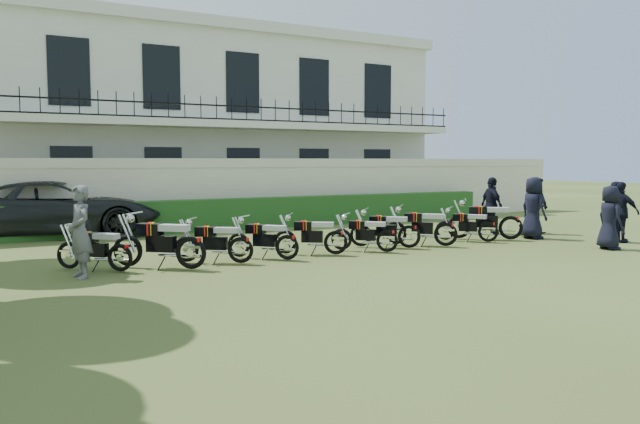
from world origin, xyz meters
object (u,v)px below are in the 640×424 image
Objects in this scene: motorcycle_0 at (120,251)px; officer_4 at (536,205)px; motorcycle_6 at (409,231)px; inspector at (80,232)px; officer_3 at (533,208)px; suv at (58,209)px; officer_5 at (492,206)px; motorcycle_1 at (191,245)px; motorcycle_4 at (336,237)px; officer_2 at (621,212)px; motorcycle_2 at (241,244)px; motorcycle_3 at (287,241)px; motorcycle_7 at (446,228)px; motorcycle_9 at (511,222)px; officer_0 at (610,218)px; officer_1 at (615,212)px; motorcycle_5 at (387,236)px; motorcycle_8 at (488,227)px.

motorcycle_0 is 12.54m from officer_4.
motorcycle_6 is at bearing -46.47° from motorcycle_0.
inspector reaches higher than officer_3.
inspector is (-0.38, -7.26, 0.06)m from suv.
motorcycle_1 is at bearing 111.46° from officer_5.
officer_4 is at bearing -48.31° from motorcycle_4.
inspector is at bearing 150.29° from motorcycle_0.
officer_4 reaches higher than officer_2.
motorcycle_4 is (2.43, 0.09, -0.00)m from motorcycle_2.
motorcycle_0 is at bearing 133.49° from motorcycle_3.
officer_3 reaches higher than motorcycle_3.
motorcycle_1 reaches higher than motorcycle_7.
suv is at bearing 96.89° from motorcycle_9.
motorcycle_1 is at bearing 71.76° from inspector.
motorcycle_6 is 0.24× the size of suv.
motorcycle_4 is at bearing 85.36° from officer_0.
officer_1 reaches higher than suv.
motorcycle_0 is 0.87× the size of motorcycle_4.
officer_2 is at bearing -54.92° from motorcycle_1.
motorcycle_7 reaches higher than motorcycle_5.
suv reaches higher than motorcycle_6.
inspector is (-10.44, -0.07, 0.46)m from motorcycle_8.
officer_4 reaches higher than motorcycle_8.
motorcycle_0 is 0.81× the size of officer_0.
inspector is at bearing 126.52° from motorcycle_2.
officer_2 is (6.65, -1.48, 0.41)m from motorcycle_5.
motorcycle_1 reaches higher than motorcycle_8.
officer_4 is (-0.33, 2.65, 0.03)m from officer_2.
motorcycle_9 is at bearing -39.44° from motorcycle_5.
officer_5 reaches higher than motorcycle_1.
officer_5 is at bearing 15.48° from officer_2.
motorcycle_4 is (4.90, -0.12, 0.01)m from motorcycle_0.
inspector is (-7.84, -0.15, 0.43)m from motorcycle_6.
inspector is 1.02× the size of officer_5.
motorcycle_8 is at bearing -43.69° from motorcycle_7.
motorcycle_7 is at bearing 96.78° from officer_3.
motorcycle_6 is 0.85× the size of officer_2.
motorcycle_4 is 6.46m from officer_5.
officer_1 is (9.34, -1.38, 0.39)m from motorcycle_3.
motorcycle_9 is 1.00× the size of officer_2.
officer_2 is at bearing -55.73° from motorcycle_5.
motorcycle_6 is at bearing 60.69° from officer_2.
suv is at bearing 88.45° from motorcycle_6.
motorcycle_5 is 0.22× the size of suv.
motorcycle_8 is 0.77× the size of officer_3.
motorcycle_0 is 0.96× the size of motorcycle_3.
motorcycle_9 is 11.34m from inspector.
officer_0 is (8.95, -2.35, 0.36)m from motorcycle_2.
inspector reaches higher than motorcycle_5.
motorcycle_1 is 10.33m from officer_0.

